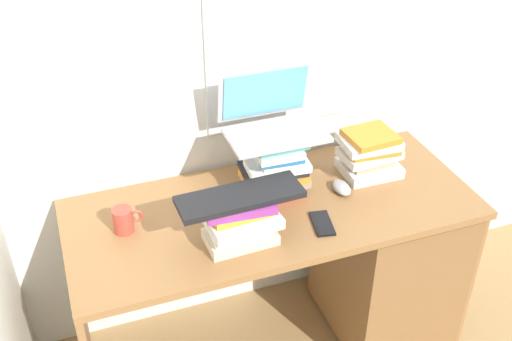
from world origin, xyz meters
The scene contains 10 objects.
wall_back centered at (0.00, 0.36, 1.30)m, with size 6.00×0.06×2.60m.
desk centered at (0.39, -0.02, 0.41)m, with size 1.52×0.63×0.75m.
book_stack_tall centered at (0.04, 0.07, 0.87)m, with size 0.25×0.19×0.25m.
book_stack_keyboard_riser centered at (-0.18, -0.14, 0.84)m, with size 0.26×0.20×0.17m.
book_stack_side centered at (0.43, 0.08, 0.85)m, with size 0.24×0.20×0.19m.
laptop centered at (0.04, 0.13, 1.05)m, with size 0.35×0.25×0.22m.
keyboard centered at (-0.17, -0.14, 0.93)m, with size 0.42×0.14×0.02m, color black.
computer_mouse centered at (0.28, 0.00, 0.77)m, with size 0.06×0.10×0.04m, color #A5A8AD.
mug centered at (-0.54, 0.05, 0.80)m, with size 0.11×0.07×0.09m.
cell_phone centered at (0.13, -0.16, 0.76)m, with size 0.07×0.14×0.01m, color black.
Camera 1 is at (-0.69, -1.72, 2.15)m, focal length 44.12 mm.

